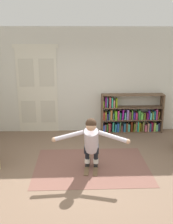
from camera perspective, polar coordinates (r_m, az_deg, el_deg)
ground_plane at (r=5.22m, az=-0.58°, el=-13.81°), size 7.20×7.20×0.00m
back_wall at (r=7.21m, az=-1.25°, el=6.94°), size 6.00×0.10×2.90m
double_door at (r=7.28m, az=-10.87°, el=4.97°), size 1.22×0.05×2.45m
rug at (r=5.53m, az=1.12°, el=-11.92°), size 2.37×1.74×0.01m
bookshelf at (r=7.40m, az=9.55°, el=-1.13°), size 1.74×0.30×1.10m
skis_pair at (r=5.55m, az=1.14°, el=-11.59°), size 0.36×0.88×0.07m
person_skier at (r=5.09m, az=1.07°, el=-6.17°), size 1.48×0.67×1.08m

